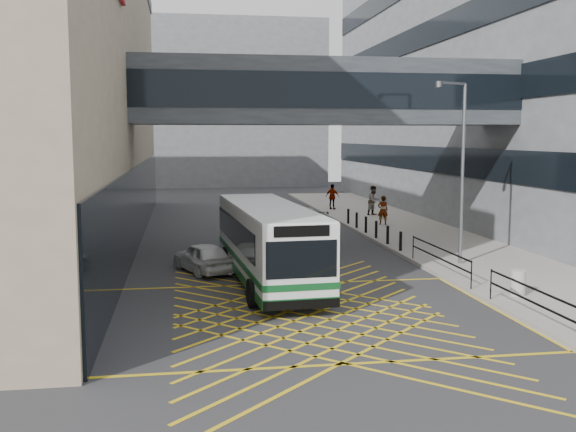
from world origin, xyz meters
name	(u,v)px	position (x,y,z in m)	size (l,w,h in m)	color
ground	(308,316)	(0.00, 0.00, 0.00)	(120.00, 120.00, 0.00)	#333335
building_far	(196,106)	(-2.00, 60.00, 9.00)	(28.00, 16.00, 18.00)	slate
skybridge	(324,93)	(3.00, 12.00, 7.50)	(20.00, 4.10, 3.00)	#383D42
pavement	(420,236)	(9.00, 15.00, 0.08)	(6.00, 54.00, 0.16)	gray
box_junction	(308,315)	(0.00, 0.00, 0.00)	(12.00, 9.00, 0.01)	gold
bus	(268,241)	(-0.63, 4.82, 1.56)	(3.10, 10.55, 2.92)	white
car_white	(203,257)	(-2.96, 7.19, 0.62)	(1.60, 3.91, 1.24)	silver
car_dark	(273,244)	(0.25, 9.75, 0.66)	(1.64, 4.19, 1.31)	black
car_silver	(299,218)	(2.87, 18.17, 0.76)	(2.06, 4.89, 1.52)	#969A9E
street_lamp	(460,162)	(7.54, 6.51, 4.41)	(1.63, 0.86, 7.45)	slate
litter_bin	(518,283)	(7.28, 0.85, 0.58)	(0.49, 0.49, 0.85)	#ADA89E
kerb_railings	(474,270)	(6.15, 1.78, 0.88)	(0.05, 12.54, 1.00)	black
bollards	(371,227)	(6.25, 15.00, 0.61)	(0.14, 10.14, 0.90)	black
pedestrian_a	(383,210)	(8.17, 19.16, 1.03)	(0.69, 0.49, 1.74)	gray
pedestrian_b	(374,201)	(9.03, 24.09, 1.14)	(0.96, 0.56, 1.97)	gray
pedestrian_c	(332,197)	(7.07, 28.04, 1.07)	(1.08, 0.52, 1.83)	gray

